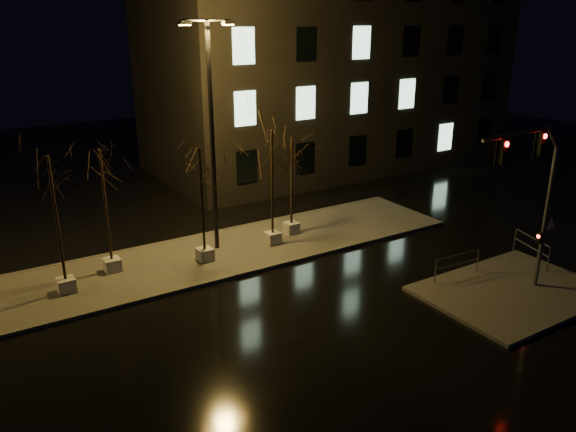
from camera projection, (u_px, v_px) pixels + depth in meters
ground at (304, 305)px, 21.06m from camera, size 90.00×90.00×0.00m
median at (232, 251)px, 25.83m from camera, size 22.00×5.00×0.15m
sidewalk_corner at (513, 291)px, 21.99m from camera, size 7.00×5.00×0.15m
building at (329, 58)px, 39.95m from camera, size 25.00×12.00×15.00m
tree_0 at (52, 188)px, 20.42m from camera, size 1.80×1.80×5.54m
tree_1 at (102, 178)px, 22.26m from camera, size 1.80×1.80×5.35m
tree_2 at (201, 174)px, 23.35m from camera, size 1.80×1.80×5.15m
tree_3 at (272, 156)px, 25.10m from camera, size 1.80×1.80×5.53m
tree_4 at (292, 159)px, 26.52m from camera, size 1.80×1.80×4.92m
traffic_signal_mast at (536, 188)px, 20.39m from camera, size 5.26×0.42×6.43m
streetlight_main at (212, 123)px, 24.06m from camera, size 2.51×0.49×10.02m
guard_rail_a at (457, 262)px, 22.84m from camera, size 2.33×0.22×1.01m
guard_rail_b at (532, 246)px, 24.38m from camera, size 0.71×2.21×1.09m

